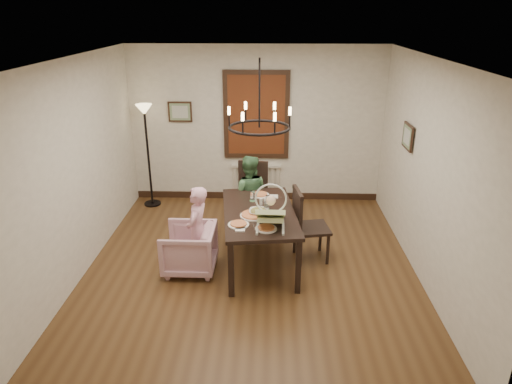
# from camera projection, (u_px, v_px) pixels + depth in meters

# --- Properties ---
(room_shell) EXTENTS (4.51, 5.00, 2.81)m
(room_shell) POSITION_uv_depth(u_px,v_px,m) (251.00, 163.00, 6.15)
(room_shell) COLOR brown
(room_shell) RESTS_ON ground
(dining_table) EXTENTS (1.14, 1.79, 0.79)m
(dining_table) POSITION_uv_depth(u_px,v_px,m) (259.00, 217.00, 6.21)
(dining_table) COLOR black
(dining_table) RESTS_ON room_shell
(chair_far) EXTENTS (0.52, 0.52, 1.09)m
(chair_far) POSITION_uv_depth(u_px,v_px,m) (251.00, 197.00, 7.28)
(chair_far) COLOR black
(chair_far) RESTS_ON room_shell
(chair_right) EXTENTS (0.55, 0.55, 1.08)m
(chair_right) POSITION_uv_depth(u_px,v_px,m) (312.00, 224.00, 6.38)
(chair_right) COLOR black
(chair_right) RESTS_ON room_shell
(armchair) EXTENTS (0.72, 0.70, 0.64)m
(armchair) POSITION_uv_depth(u_px,v_px,m) (189.00, 249.00, 6.17)
(armchair) COLOR #D3A1B4
(armchair) RESTS_ON room_shell
(elderly_woman) EXTENTS (0.31, 0.42, 1.02)m
(elderly_woman) POSITION_uv_depth(u_px,v_px,m) (198.00, 238.00, 6.05)
(elderly_woman) COLOR #EBA6BC
(elderly_woman) RESTS_ON room_shell
(seated_man) EXTENTS (0.52, 0.41, 1.07)m
(seated_man) POSITION_uv_depth(u_px,v_px,m) (249.00, 202.00, 7.14)
(seated_man) COLOR #457449
(seated_man) RESTS_ON room_shell
(baby_bouncer) EXTENTS (0.43, 0.59, 0.38)m
(baby_bouncer) POSITION_uv_depth(u_px,v_px,m) (271.00, 212.00, 5.68)
(baby_bouncer) COLOR beige
(baby_bouncer) RESTS_ON dining_table
(salad_bowl) EXTENTS (0.31, 0.31, 0.08)m
(salad_bowl) POSITION_uv_depth(u_px,v_px,m) (259.00, 212.00, 6.06)
(salad_bowl) COLOR white
(salad_bowl) RESTS_ON dining_table
(pizza_platter) EXTENTS (0.34, 0.34, 0.04)m
(pizza_platter) POSITION_uv_depth(u_px,v_px,m) (253.00, 215.00, 6.01)
(pizza_platter) COLOR tan
(pizza_platter) RESTS_ON dining_table
(drinking_glass) EXTENTS (0.07, 0.07, 0.15)m
(drinking_glass) POSITION_uv_depth(u_px,v_px,m) (266.00, 207.00, 6.11)
(drinking_glass) COLOR silver
(drinking_glass) RESTS_ON dining_table
(window_blinds) EXTENTS (1.00, 0.03, 1.40)m
(window_blinds) POSITION_uv_depth(u_px,v_px,m) (256.00, 115.00, 8.02)
(window_blinds) COLOR #572F11
(window_blinds) RESTS_ON room_shell
(radiator) EXTENTS (0.92, 0.12, 0.62)m
(radiator) POSITION_uv_depth(u_px,v_px,m) (256.00, 181.00, 8.51)
(radiator) COLOR silver
(radiator) RESTS_ON room_shell
(picture_back) EXTENTS (0.42, 0.03, 0.36)m
(picture_back) POSITION_uv_depth(u_px,v_px,m) (180.00, 112.00, 8.05)
(picture_back) COLOR black
(picture_back) RESTS_ON room_shell
(picture_right) EXTENTS (0.03, 0.42, 0.36)m
(picture_right) POSITION_uv_depth(u_px,v_px,m) (408.00, 137.00, 6.49)
(picture_right) COLOR black
(picture_right) RESTS_ON room_shell
(floor_lamp) EXTENTS (0.30, 0.30, 1.80)m
(floor_lamp) POSITION_uv_depth(u_px,v_px,m) (148.00, 157.00, 8.05)
(floor_lamp) COLOR black
(floor_lamp) RESTS_ON room_shell
(chandelier) EXTENTS (0.80, 0.80, 0.04)m
(chandelier) POSITION_uv_depth(u_px,v_px,m) (259.00, 127.00, 5.75)
(chandelier) COLOR black
(chandelier) RESTS_ON room_shell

